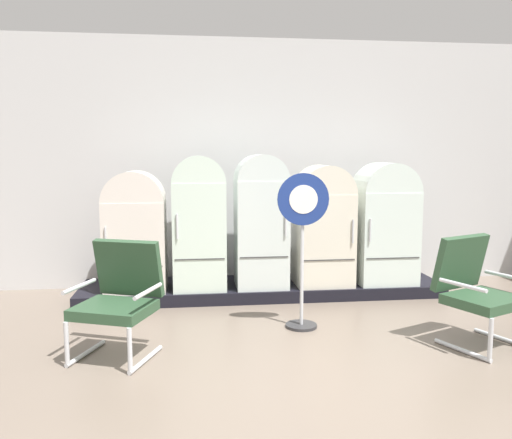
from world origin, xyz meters
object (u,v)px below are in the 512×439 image
refrigerator_0 (135,228)px  refrigerator_3 (323,222)px  refrigerator_1 (199,218)px  armchair_right (475,286)px  refrigerator_4 (385,220)px  armchair_left (120,294)px  refrigerator_2 (261,217)px  sign_stand (302,247)px

refrigerator_0 → refrigerator_3: size_ratio=0.96×
refrigerator_0 → refrigerator_1: bearing=3.9°
refrigerator_1 → armchair_right: size_ratio=1.59×
refrigerator_3 → refrigerator_1: bearing=178.1°
refrigerator_4 → armchair_right: (0.20, -1.82, -0.40)m
refrigerator_3 → armchair_left: size_ratio=1.48×
armchair_right → refrigerator_3: bearing=118.8°
refrigerator_0 → armchair_right: (3.26, -1.80, -0.34)m
refrigerator_2 → sign_stand: (0.26, -1.20, -0.17)m
refrigerator_2 → refrigerator_3: 0.78m
armchair_right → sign_stand: sign_stand is taller
refrigerator_3 → sign_stand: (-0.51, -1.18, -0.09)m
refrigerator_0 → refrigerator_3: (2.27, 0.00, 0.04)m
refrigerator_1 → armchair_left: refrigerator_1 is taller
refrigerator_2 → refrigerator_0: bearing=-179.5°
refrigerator_1 → armchair_left: bearing=-112.4°
refrigerator_2 → armchair_right: (1.76, -1.81, -0.46)m
refrigerator_2 → armchair_left: refrigerator_2 is taller
armchair_left → armchair_right: same height
armchair_right → sign_stand: size_ratio=0.64×
refrigerator_2 → sign_stand: bearing=-77.5°
refrigerator_3 → armchair_left: refrigerator_3 is taller
refrigerator_2 → refrigerator_4: (1.57, 0.00, -0.06)m
refrigerator_3 → armchair_left: bearing=-143.0°
refrigerator_4 → armchair_right: bearing=-83.8°
refrigerator_2 → refrigerator_4: bearing=0.1°
refrigerator_3 → refrigerator_4: refrigerator_4 is taller
refrigerator_3 → refrigerator_4: size_ratio=0.98×
refrigerator_1 → refrigerator_3: (1.52, -0.05, -0.07)m
refrigerator_2 → armchair_right: size_ratio=1.61×
refrigerator_0 → refrigerator_4: refrigerator_4 is taller
refrigerator_0 → refrigerator_2: bearing=0.5°
sign_stand → armchair_right: bearing=-22.4°
refrigerator_4 → sign_stand: (-1.30, -1.20, -0.11)m
refrigerator_4 → sign_stand: refrigerator_4 is taller
refrigerator_2 → armchair_left: size_ratio=1.61×
refrigerator_1 → sign_stand: size_ratio=1.01×
refrigerator_3 → armchair_right: bearing=-61.2°
refrigerator_4 → sign_stand: bearing=-137.4°
refrigerator_1 → refrigerator_2: size_ratio=0.99×
refrigerator_4 → sign_stand: 1.77m
refrigerator_0 → sign_stand: size_ratio=0.90×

